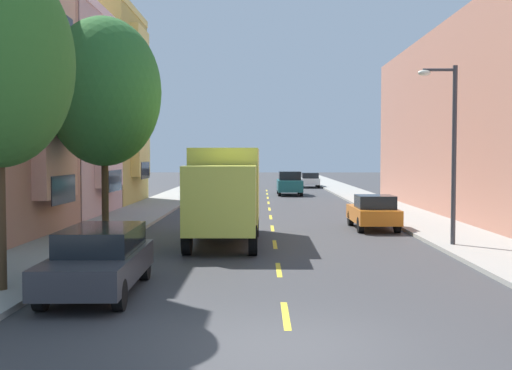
{
  "coord_description": "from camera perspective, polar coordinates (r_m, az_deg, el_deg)",
  "views": [
    {
      "loc": [
        -0.49,
        -10.34,
        3.18
      ],
      "look_at": [
        -0.74,
        19.29,
        1.8
      ],
      "focal_mm": 43.99,
      "sensor_mm": 36.0,
      "label": 1
    }
  ],
  "objects": [
    {
      "name": "lane_centerline_dashes",
      "position": [
        34.99,
        1.28,
        -2.54
      ],
      "size": [
        0.14,
        47.2,
        0.01
      ],
      "color": "yellow",
      "rests_on": "ground_plane"
    },
    {
      "name": "delivery_box_truck",
      "position": [
        23.15,
        -2.77,
        -0.39
      ],
      "size": [
        2.43,
        7.68,
        3.45
      ],
      "color": "#D8D84C",
      "rests_on": "ground_plane"
    },
    {
      "name": "sidewalk_left",
      "position": [
        39.03,
        -9.27,
        -1.94
      ],
      "size": [
        3.2,
        120.0,
        0.14
      ],
      "primitive_type": "cube",
      "color": "#99968E",
      "rests_on": "ground_plane"
    },
    {
      "name": "moving_teal_sedan",
      "position": [
        50.88,
        3.06,
        0.19
      ],
      "size": [
        1.95,
        4.8,
        1.93
      ],
      "color": "#195B60",
      "rests_on": "ground_plane"
    },
    {
      "name": "street_tree_second",
      "position": [
        24.45,
        -13.66,
        8.24
      ],
      "size": [
        4.28,
        4.28,
        8.25
      ],
      "color": "#47331E",
      "rests_on": "sidewalk_left"
    },
    {
      "name": "parked_hatchback_orange",
      "position": [
        27.53,
        10.62,
        -2.42
      ],
      "size": [
        1.77,
        4.01,
        1.5
      ],
      "color": "orange",
      "rests_on": "ground_plane"
    },
    {
      "name": "street_lamp",
      "position": [
        22.41,
        17.18,
        3.93
      ],
      "size": [
        1.35,
        0.28,
        6.1
      ],
      "color": "#38383D",
      "rests_on": "sidewalk_right"
    },
    {
      "name": "parked_wagon_white",
      "position": [
        63.3,
        4.91,
        0.51
      ],
      "size": [
        1.95,
        4.75,
        1.5
      ],
      "color": "silver",
      "rests_on": "ground_plane"
    },
    {
      "name": "ground_plane",
      "position": [
        40.47,
        1.18,
        -1.84
      ],
      "size": [
        160.0,
        160.0,
        0.0
      ],
      "primitive_type": "plane",
      "color": "#38383A"
    },
    {
      "name": "sidewalk_right",
      "position": [
        39.21,
        11.65,
        -1.93
      ],
      "size": [
        3.2,
        120.0,
        0.14
      ],
      "primitive_type": "cube",
      "color": "#99968E",
      "rests_on": "ground_plane"
    },
    {
      "name": "townhouse_fourth_mustard",
      "position": [
        43.43,
        -17.6,
        6.53
      ],
      "size": [
        11.18,
        8.34,
        12.8
      ],
      "color": "tan",
      "rests_on": "ground_plane"
    },
    {
      "name": "parked_pickup_sky",
      "position": [
        46.36,
        -4.25,
        -0.25
      ],
      "size": [
        2.06,
        5.32,
        1.73
      ],
      "color": "#7A9EC6",
      "rests_on": "ground_plane"
    },
    {
      "name": "parked_suv_champagne",
      "position": [
        63.39,
        -3.04,
        0.68
      ],
      "size": [
        2.09,
        4.86,
        1.93
      ],
      "color": "tan",
      "rests_on": "ground_plane"
    },
    {
      "name": "parked_wagon_charcoal",
      "position": [
        15.04,
        -14.03,
        -6.49
      ],
      "size": [
        1.93,
        4.74,
        1.5
      ],
      "color": "#333338",
      "rests_on": "ground_plane"
    }
  ]
}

